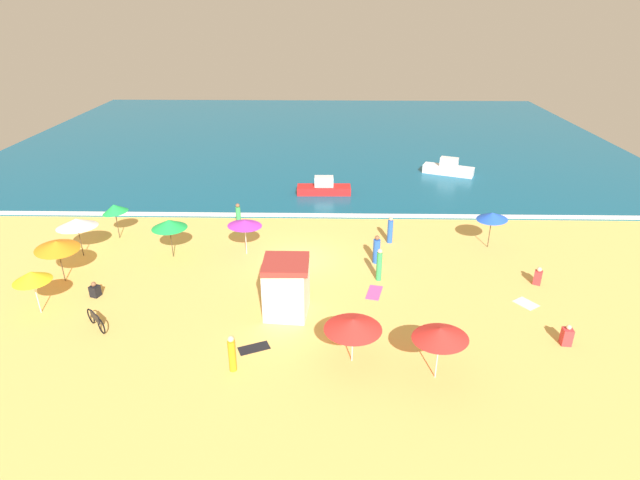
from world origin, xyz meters
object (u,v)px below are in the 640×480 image
at_px(beach_umbrella_8, 353,324).
at_px(beachgoer_3, 377,250).
at_px(beach_umbrella_0, 31,276).
at_px(beach_umbrella_2, 440,333).
at_px(beachgoer_0, 567,336).
at_px(beachgoer_6, 379,265).
at_px(beach_umbrella_5, 77,223).
at_px(beachgoer_4, 390,231).
at_px(beach_umbrella_6, 169,224).
at_px(small_boat_1, 324,188).
at_px(beachgoer_2, 95,290).
at_px(beach_umbrella_4, 114,209).
at_px(parked_bicycle, 96,320).
at_px(small_boat_0, 448,169).
at_px(beachgoer_1, 538,277).
at_px(beach_umbrella_1, 492,216).
at_px(lifeguard_cabana, 286,287).
at_px(beach_umbrella_7, 57,245).
at_px(beach_umbrella_3, 245,223).
at_px(beachgoer_7, 239,218).
at_px(beachgoer_5, 232,354).

relative_size(beach_umbrella_8, beachgoer_3, 1.94).
bearing_deg(beach_umbrella_0, beach_umbrella_2, -13.37).
bearing_deg(beachgoer_0, beachgoer_6, 144.26).
height_order(beach_umbrella_5, beachgoer_4, beach_umbrella_5).
bearing_deg(beachgoer_0, beach_umbrella_6, 157.53).
bearing_deg(small_boat_1, beachgoer_2, -126.79).
height_order(beach_umbrella_4, parked_bicycle, beach_umbrella_4).
xyz_separation_m(beach_umbrella_8, small_boat_0, (8.83, 24.29, -1.18)).
bearing_deg(beachgoer_1, small_boat_1, 130.26).
height_order(beach_umbrella_1, beachgoer_6, beach_umbrella_1).
bearing_deg(beachgoer_2, beach_umbrella_8, -20.88).
bearing_deg(parked_bicycle, beach_umbrella_4, 105.18).
xyz_separation_m(beach_umbrella_0, beach_umbrella_6, (4.54, 5.82, 0.10)).
bearing_deg(lifeguard_cabana, small_boat_1, 84.64).
relative_size(beach_umbrella_8, parked_bicycle, 2.35).
bearing_deg(beach_umbrella_0, lifeguard_cabana, 1.11).
xyz_separation_m(beachgoer_0, small_boat_1, (-10.39, 18.10, 0.12)).
distance_m(parked_bicycle, beachgoer_3, 14.37).
bearing_deg(beachgoer_3, small_boat_0, 65.45).
distance_m(beach_umbrella_6, beach_umbrella_7, 5.60).
bearing_deg(beachgoer_2, beach_umbrella_1, 16.03).
bearing_deg(beachgoer_0, small_boat_1, 119.85).
bearing_deg(beach_umbrella_1, beach_umbrella_3, -175.21).
distance_m(beach_umbrella_0, beach_umbrella_8, 14.65).
relative_size(beachgoer_1, beachgoer_2, 1.21).
bearing_deg(beachgoer_7, beach_umbrella_4, -170.50).
xyz_separation_m(beachgoer_5, small_boat_0, (13.49, 24.95, -0.20)).
bearing_deg(lifeguard_cabana, small_boat_0, 60.70).
bearing_deg(beach_umbrella_3, beachgoer_6, -21.61).
distance_m(beach_umbrella_0, beach_umbrella_6, 7.38).
distance_m(lifeguard_cabana, beach_umbrella_1, 13.36).
relative_size(parked_bicycle, beachgoer_7, 0.73).
relative_size(beach_umbrella_1, beachgoer_7, 1.21).
height_order(beachgoer_6, small_boat_1, beachgoer_6).
relative_size(beachgoer_0, beachgoer_1, 1.00).
bearing_deg(beach_umbrella_1, beachgoer_7, 172.34).
bearing_deg(small_boat_1, beach_umbrella_0, -128.64).
distance_m(beachgoer_1, beachgoer_6, 8.06).
xyz_separation_m(beach_umbrella_1, beach_umbrella_8, (-8.36, -10.65, -0.21)).
height_order(parked_bicycle, small_boat_1, small_boat_1).
relative_size(beach_umbrella_0, beachgoer_3, 1.32).
height_order(beach_umbrella_4, beachgoer_5, beach_umbrella_4).
xyz_separation_m(lifeguard_cabana, parked_bicycle, (-8.32, -1.36, -0.97)).
height_order(beachgoer_3, beachgoer_7, beachgoer_7).
height_order(beach_umbrella_5, beachgoer_3, beach_umbrella_5).
height_order(beach_umbrella_3, parked_bicycle, beach_umbrella_3).
xyz_separation_m(beach_umbrella_0, beachgoer_1, (23.95, 3.12, -1.48)).
relative_size(beachgoer_2, beachgoer_4, 0.49).
distance_m(beach_umbrella_4, beachgoer_7, 7.31).
bearing_deg(beach_umbrella_3, beach_umbrella_6, -173.84).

